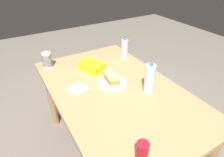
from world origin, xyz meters
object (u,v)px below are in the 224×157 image
object	(u,v)px
soda_can_red	(142,152)
dining_table	(115,98)
paper_plate	(112,83)
water_bottle_tall	(125,49)
chip_bag	(91,66)
water_bottle_spare	(150,78)
plastic_cup_stack	(47,60)
sandwich	(112,78)

from	to	relation	value
soda_can_red	dining_table	bearing A→B (deg)	-19.24
paper_plate	water_bottle_tall	distance (m)	0.52
soda_can_red	chip_bag	bearing A→B (deg)	-10.53
paper_plate	water_bottle_spare	size ratio (longest dim) A/B	0.98
chip_bag	water_bottle_tall	bearing A→B (deg)	77.18
water_bottle_tall	soda_can_red	bearing A→B (deg)	150.80
plastic_cup_stack	chip_bag	bearing A→B (deg)	-126.25
plastic_cup_stack	soda_can_red	bearing A→B (deg)	-172.97
paper_plate	plastic_cup_stack	xyz separation A→B (m)	(0.55, 0.38, 0.07)
paper_plate	plastic_cup_stack	size ratio (longest dim) A/B	1.60
water_bottle_tall	plastic_cup_stack	xyz separation A→B (m)	(0.19, 0.74, -0.02)
water_bottle_tall	water_bottle_spare	size ratio (longest dim) A/B	0.83
paper_plate	water_bottle_tall	bearing A→B (deg)	-44.90
paper_plate	dining_table	bearing A→B (deg)	170.75
paper_plate	soda_can_red	bearing A→B (deg)	161.79
paper_plate	plastic_cup_stack	bearing A→B (deg)	34.52
soda_can_red	water_bottle_tall	size ratio (longest dim) A/B	0.60
dining_table	plastic_cup_stack	world-z (taller)	plastic_cup_stack
dining_table	plastic_cup_stack	bearing A→B (deg)	30.45
sandwich	chip_bag	world-z (taller)	sandwich
dining_table	paper_plate	xyz separation A→B (m)	(0.07, -0.01, 0.10)
water_bottle_spare	water_bottle_tall	bearing A→B (deg)	-15.78
water_bottle_tall	plastic_cup_stack	bearing A→B (deg)	75.58
paper_plate	soda_can_red	distance (m)	0.73
chip_bag	water_bottle_spare	xyz separation A→B (m)	(-0.54, -0.24, 0.08)
soda_can_red	plastic_cup_stack	size ratio (longest dim) A/B	0.82
chip_bag	plastic_cup_stack	xyz separation A→B (m)	(0.25, 0.34, 0.04)
sandwich	soda_can_red	world-z (taller)	soda_can_red
soda_can_red	plastic_cup_stack	bearing A→B (deg)	7.03
dining_table	water_bottle_tall	distance (m)	0.61
soda_can_red	chip_bag	distance (m)	1.01
plastic_cup_stack	water_bottle_spare	world-z (taller)	water_bottle_spare
water_bottle_tall	dining_table	bearing A→B (deg)	139.45
paper_plate	sandwich	bearing A→B (deg)	17.82
dining_table	chip_bag	distance (m)	0.40
soda_can_red	chip_bag	size ratio (longest dim) A/B	0.53
dining_table	plastic_cup_stack	distance (m)	0.75
dining_table	chip_bag	xyz separation A→B (m)	(0.38, 0.03, 0.13)
dining_table	water_bottle_spare	bearing A→B (deg)	-127.82
dining_table	water_bottle_tall	bearing A→B (deg)	-40.55
plastic_cup_stack	sandwich	bearing A→B (deg)	-145.37
soda_can_red	plastic_cup_stack	distance (m)	1.25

